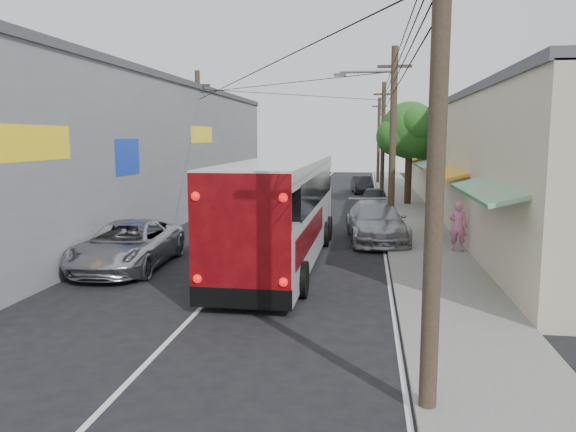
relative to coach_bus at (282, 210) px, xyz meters
name	(u,v)px	position (x,y,z in m)	size (l,w,h in m)	color
ground	(161,349)	(-1.24, -8.56, -1.85)	(120.00, 120.00, 0.00)	black
sidewalk	(409,217)	(5.26, 11.44, -1.79)	(3.00, 80.00, 0.12)	slate
building_right	(490,159)	(9.75, 13.44, 1.30)	(7.09, 40.00, 6.25)	beige
building_left	(128,151)	(-9.74, 9.43, 1.80)	(7.20, 36.00, 7.25)	gray
utility_poles	(348,141)	(1.88, 11.76, 2.28)	(11.80, 45.28, 8.00)	#473828
street_tree	(411,132)	(5.63, 17.45, 2.83)	(4.40, 4.00, 6.60)	#3F2B19
coach_bus	(282,210)	(0.00, 0.00, 0.00)	(2.97, 12.42, 3.57)	silver
jeepney	(127,245)	(-4.98, -1.69, -1.07)	(2.58, 5.60, 1.56)	#B8B8C0
parked_suv	(376,222)	(3.36, 4.44, -1.03)	(2.30, 5.67, 1.65)	#9898A0
parked_car_mid	(373,198)	(3.36, 15.59, -1.21)	(1.51, 3.77, 1.28)	#27262C
parked_car_far	(362,185)	(2.56, 25.10, -1.19)	(1.40, 4.01, 1.32)	black
pedestrian_near	(458,226)	(6.36, 2.22, -0.80)	(0.68, 0.45, 1.87)	pink
pedestrian_far	(434,220)	(5.83, 5.31, -1.03)	(0.67, 0.52, 1.39)	#849EC0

